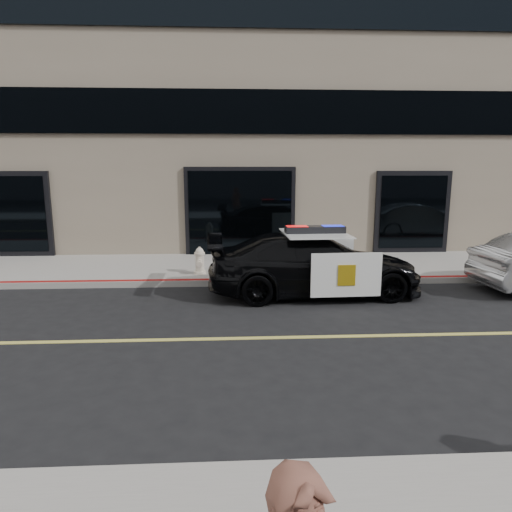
{
  "coord_description": "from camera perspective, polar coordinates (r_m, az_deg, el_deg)",
  "views": [
    {
      "loc": [
        -1.26,
        -7.35,
        2.88
      ],
      "look_at": [
        -0.75,
        2.2,
        1.0
      ],
      "focal_mm": 32.0,
      "sensor_mm": 36.0,
      "label": 1
    }
  ],
  "objects": [
    {
      "name": "ground",
      "position": [
        8.0,
        6.34,
        -10.06
      ],
      "size": [
        120.0,
        120.0,
        0.0
      ],
      "primitive_type": "plane",
      "color": "black",
      "rests_on": "ground"
    },
    {
      "name": "fire_hydrant",
      "position": [
        11.84,
        -7.05,
        -0.66
      ],
      "size": [
        0.32,
        0.44,
        0.7
      ],
      "color": "beige",
      "rests_on": "sidewalk_n"
    },
    {
      "name": "sidewalk_n",
      "position": [
        12.97,
        2.62,
        -1.38
      ],
      "size": [
        60.0,
        3.5,
        0.15
      ],
      "primitive_type": "cube",
      "color": "gray",
      "rests_on": "ground"
    },
    {
      "name": "police_car",
      "position": [
        10.45,
        7.28,
        -0.98
      ],
      "size": [
        2.39,
        4.95,
        1.58
      ],
      "color": "black",
      "rests_on": "ground"
    },
    {
      "name": "building_n",
      "position": [
        18.17,
        1.07,
        21.01
      ],
      "size": [
        60.0,
        7.0,
        12.0
      ],
      "primitive_type": "cube",
      "color": "#756856",
      "rests_on": "ground"
    }
  ]
}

